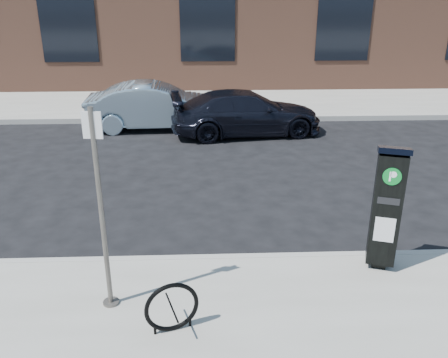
{
  "coord_description": "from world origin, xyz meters",
  "views": [
    {
      "loc": [
        -0.12,
        -6.03,
        3.82
      ],
      "look_at": [
        0.14,
        0.5,
        1.16
      ],
      "focal_mm": 38.0,
      "sensor_mm": 36.0,
      "label": 1
    }
  ],
  "objects_px": {
    "parking_kiosk": "(387,207)",
    "sign_pole": "(102,214)",
    "car_silver": "(156,106)",
    "bike_rack": "(172,308)",
    "car_dark": "(246,113)"
  },
  "relations": [
    {
      "from": "parking_kiosk",
      "to": "car_silver",
      "type": "xyz_separation_m",
      "value": [
        -3.83,
        7.75,
        -0.42
      ]
    },
    {
      "from": "parking_kiosk",
      "to": "car_silver",
      "type": "bearing_deg",
      "value": 134.59
    },
    {
      "from": "parking_kiosk",
      "to": "car_dark",
      "type": "distance_m",
      "value": 7.2
    },
    {
      "from": "parking_kiosk",
      "to": "sign_pole",
      "type": "relative_size",
      "value": 0.72
    },
    {
      "from": "sign_pole",
      "to": "bike_rack",
      "type": "height_order",
      "value": "sign_pole"
    },
    {
      "from": "parking_kiosk",
      "to": "car_dark",
      "type": "xyz_separation_m",
      "value": [
        -1.3,
        7.07,
        -0.47
      ]
    },
    {
      "from": "sign_pole",
      "to": "car_silver",
      "type": "bearing_deg",
      "value": 99.29
    },
    {
      "from": "parking_kiosk",
      "to": "sign_pole",
      "type": "bearing_deg",
      "value": -150.46
    },
    {
      "from": "parking_kiosk",
      "to": "bike_rack",
      "type": "distance_m",
      "value": 3.16
    },
    {
      "from": "parking_kiosk",
      "to": "car_silver",
      "type": "relative_size",
      "value": 0.45
    },
    {
      "from": "parking_kiosk",
      "to": "car_dark",
      "type": "height_order",
      "value": "parking_kiosk"
    },
    {
      "from": "bike_rack",
      "to": "car_silver",
      "type": "bearing_deg",
      "value": 78.64
    },
    {
      "from": "parking_kiosk",
      "to": "bike_rack",
      "type": "xyz_separation_m",
      "value": [
        -2.84,
        -1.25,
        -0.61
      ]
    },
    {
      "from": "sign_pole",
      "to": "car_silver",
      "type": "distance_m",
      "value": 8.51
    },
    {
      "from": "bike_rack",
      "to": "parking_kiosk",
      "type": "bearing_deg",
      "value": 6.08
    }
  ]
}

